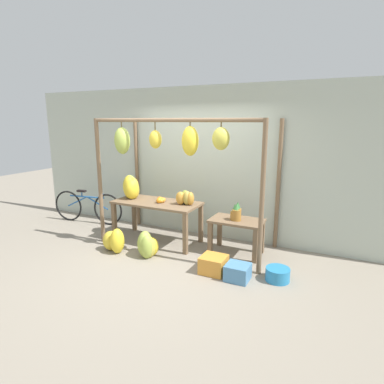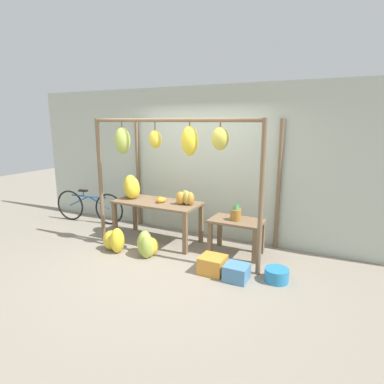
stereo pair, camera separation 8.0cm
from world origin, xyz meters
TOP-DOWN VIEW (x-y plane):
  - ground_plane at (0.00, 0.00)m, footprint 20.00×20.00m
  - shop_wall_back at (0.00, 1.52)m, footprint 8.00×0.08m
  - stall_awning at (-0.03, 0.49)m, footprint 2.97×1.27m
  - display_table_main at (-0.56, 0.77)m, footprint 1.57×0.72m
  - display_table_side at (0.92, 0.87)m, footprint 0.86×0.53m
  - banana_pile_on_table at (-1.13, 0.80)m, footprint 0.46×0.42m
  - orange_pile at (-0.48, 0.77)m, footprint 0.20×0.23m
  - pineapple_cluster at (0.92, 0.84)m, footprint 0.18×0.16m
  - banana_pile_ground_left at (-0.96, 0.03)m, footprint 0.47×0.35m
  - banana_pile_ground_right at (-0.33, 0.10)m, footprint 0.36×0.37m
  - fruit_crate_white at (0.85, 0.06)m, footprint 0.36×0.34m
  - blue_bucket at (1.74, 0.22)m, footprint 0.33×0.33m
  - parked_bicycle at (-2.50, 1.04)m, footprint 1.66×0.28m
  - papaya_pile at (-0.00, 0.83)m, footprint 0.34×0.24m
  - fruit_crate_purple at (1.23, 0.00)m, footprint 0.32×0.31m

SIDE VIEW (x-z plane):
  - ground_plane at x=0.00m, z-range 0.00..0.00m
  - blue_bucket at x=1.74m, z-range 0.00..0.18m
  - fruit_crate_purple at x=1.23m, z-range 0.00..0.23m
  - fruit_crate_white at x=0.85m, z-range 0.00..0.25m
  - banana_pile_ground_right at x=-0.33m, z-range -0.03..0.41m
  - banana_pile_ground_left at x=-0.96m, z-range -0.02..0.41m
  - parked_bicycle at x=-2.50m, z-range 0.00..0.71m
  - display_table_side at x=0.92m, z-range 0.17..0.76m
  - display_table_main at x=-0.56m, z-range 0.27..1.01m
  - pineapple_cluster at x=0.92m, z-range 0.56..0.87m
  - orange_pile at x=-0.48m, z-range 0.74..0.84m
  - papaya_pile at x=0.00m, z-range 0.74..0.99m
  - banana_pile_on_table at x=-1.13m, z-range 0.73..1.17m
  - shop_wall_back at x=0.00m, z-range 0.00..2.80m
  - stall_awning at x=-0.03m, z-range 0.55..2.77m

